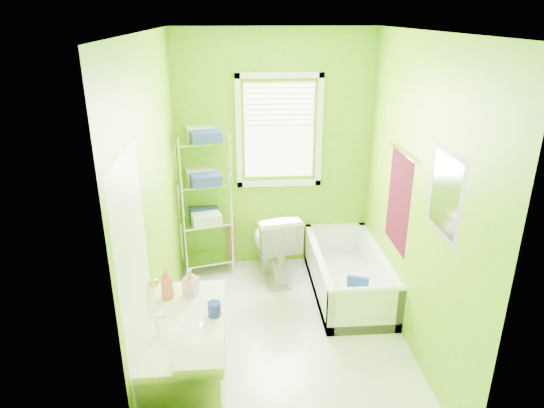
{
  "coord_description": "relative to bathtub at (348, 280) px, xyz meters",
  "views": [
    {
      "loc": [
        -0.41,
        -3.61,
        2.73
      ],
      "look_at": [
        -0.12,
        0.25,
        1.19
      ],
      "focal_mm": 32.0,
      "sensor_mm": 36.0,
      "label": 1
    }
  ],
  "objects": [
    {
      "name": "ground",
      "position": [
        -0.7,
        -0.68,
        -0.15
      ],
      "size": [
        2.9,
        2.9,
        0.0
      ],
      "primitive_type": "plane",
      "color": "silver",
      "rests_on": "ground"
    },
    {
      "name": "room_envelope",
      "position": [
        -0.7,
        -0.68,
        1.39
      ],
      "size": [
        2.14,
        2.94,
        2.62
      ],
      "color": "#64A007",
      "rests_on": "ground"
    },
    {
      "name": "window",
      "position": [
        -0.65,
        0.74,
        1.46
      ],
      "size": [
        0.92,
        0.05,
        1.22
      ],
      "color": "white",
      "rests_on": "ground"
    },
    {
      "name": "door",
      "position": [
        -1.74,
        -1.68,
        0.85
      ],
      "size": [
        0.09,
        0.8,
        2.0
      ],
      "color": "white",
      "rests_on": "ground"
    },
    {
      "name": "right_wall_decor",
      "position": [
        0.33,
        -0.7,
        1.17
      ],
      "size": [
        0.04,
        1.48,
        1.17
      ],
      "color": "#420714",
      "rests_on": "ground"
    },
    {
      "name": "bathtub",
      "position": [
        0.0,
        0.0,
        0.0
      ],
      "size": [
        0.69,
        1.49,
        0.48
      ],
      "color": "white",
      "rests_on": "ground"
    },
    {
      "name": "toilet",
      "position": [
        -0.74,
        0.4,
        0.25
      ],
      "size": [
        0.58,
        0.85,
        0.8
      ],
      "primitive_type": "imported",
      "rotation": [
        0.0,
        0.0,
        3.33
      ],
      "color": "white",
      "rests_on": "ground"
    },
    {
      "name": "vanity",
      "position": [
        -1.5,
        -1.53,
        0.27
      ],
      "size": [
        0.55,
        1.09,
        1.04
      ],
      "color": "silver",
      "rests_on": "ground"
    },
    {
      "name": "wire_shelf_unit",
      "position": [
        -1.45,
        0.6,
        0.84
      ],
      "size": [
        0.6,
        0.49,
        1.62
      ],
      "color": "silver",
      "rests_on": "ground"
    }
  ]
}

